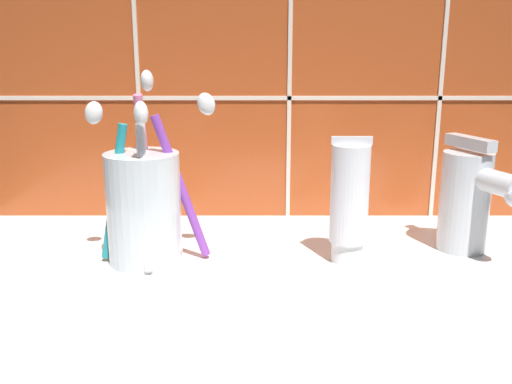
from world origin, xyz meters
TOP-DOWN VIEW (x-y plane):
  - sink_counter at (0.00, 0.00)cm, footprint 73.46×39.31cm
  - tile_wall_backsplash at (0.01, 19.90)cm, footprint 83.46×1.72cm
  - toothbrush_cup at (-13.36, 3.54)cm, footprint 12.94×10.54cm
  - toothpaste_tube at (7.05, 3.51)cm, footprint 3.99×3.80cm
  - sink_faucet at (20.05, 6.53)cm, footprint 6.27×10.06cm

SIDE VIEW (x-z plane):
  - sink_counter at x=0.00cm, z-range 0.00..2.00cm
  - sink_faucet at x=20.05cm, z-range 1.76..13.96cm
  - toothbrush_cup at x=-13.36cm, z-range -1.49..17.56cm
  - toothpaste_tube at x=7.05cm, z-range 1.90..14.72cm
  - tile_wall_backsplash at x=0.01cm, z-range 0.01..44.79cm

